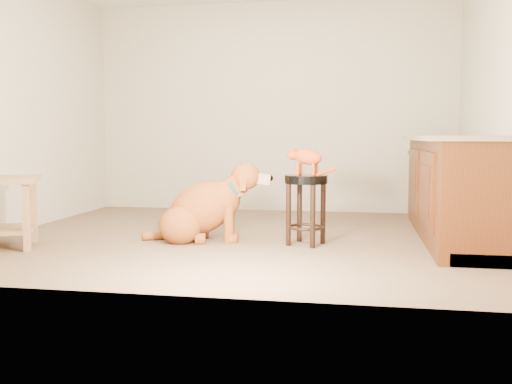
% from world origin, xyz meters
% --- Properties ---
extents(floor, '(4.50, 4.00, 0.01)m').
position_xyz_m(floor, '(0.00, 0.00, 0.00)').
color(floor, brown).
rests_on(floor, ground).
extents(room_shell, '(4.54, 4.04, 2.62)m').
position_xyz_m(room_shell, '(0.00, 0.00, 1.68)').
color(room_shell, '#BFB59A').
rests_on(room_shell, ground).
extents(cabinet_run, '(0.70, 2.56, 0.94)m').
position_xyz_m(cabinet_run, '(1.94, 0.30, 0.44)').
color(cabinet_run, '#4F240E').
rests_on(cabinet_run, ground).
extents(padded_stool, '(0.40, 0.40, 0.61)m').
position_xyz_m(padded_stool, '(0.63, -0.26, 0.43)').
color(padded_stool, black).
rests_on(padded_stool, ground).
extents(wood_stool, '(0.46, 0.46, 0.78)m').
position_xyz_m(wood_stool, '(1.85, 1.70, 0.41)').
color(wood_stool, brown).
rests_on(wood_stool, ground).
extents(side_table, '(0.76, 0.76, 0.60)m').
position_xyz_m(side_table, '(-1.86, -0.85, 0.39)').
color(side_table, '#986E46').
rests_on(side_table, ground).
extents(golden_retriever, '(1.18, 0.64, 0.75)m').
position_xyz_m(golden_retriever, '(-0.29, -0.24, 0.28)').
color(golden_retriever, brown).
rests_on(golden_retriever, ground).
extents(tabby_kitten, '(0.44, 0.21, 0.27)m').
position_xyz_m(tabby_kitten, '(0.63, -0.26, 0.75)').
color(tabby_kitten, '#A63710').
rests_on(tabby_kitten, padded_stool).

